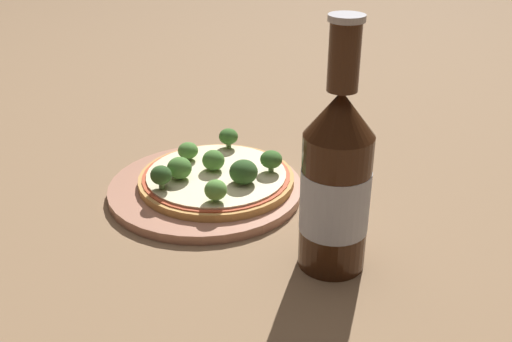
# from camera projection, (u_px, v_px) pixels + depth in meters

# --- Properties ---
(ground_plane) EXTENTS (3.00, 3.00, 0.00)m
(ground_plane) POSITION_uv_depth(u_px,v_px,m) (215.00, 196.00, 0.77)
(ground_plane) COLOR #846647
(plate) EXTENTS (0.25, 0.25, 0.01)m
(plate) POSITION_uv_depth(u_px,v_px,m) (206.00, 188.00, 0.78)
(plate) COLOR tan
(plate) RESTS_ON ground_plane
(pizza) EXTENTS (0.20, 0.20, 0.01)m
(pizza) POSITION_uv_depth(u_px,v_px,m) (215.00, 178.00, 0.78)
(pizza) COLOR tan
(pizza) RESTS_ON plate
(broccoli_floret_0) EXTENTS (0.03, 0.03, 0.03)m
(broccoli_floret_0) POSITION_uv_depth(u_px,v_px,m) (179.00, 168.00, 0.75)
(broccoli_floret_0) COLOR #6B8E51
(broccoli_floret_0) RESTS_ON pizza
(broccoli_floret_1) EXTENTS (0.04, 0.04, 0.03)m
(broccoli_floret_1) POSITION_uv_depth(u_px,v_px,m) (244.00, 172.00, 0.74)
(broccoli_floret_1) COLOR #6B8E51
(broccoli_floret_1) RESTS_ON pizza
(broccoli_floret_2) EXTENTS (0.03, 0.03, 0.03)m
(broccoli_floret_2) POSITION_uv_depth(u_px,v_px,m) (271.00, 160.00, 0.77)
(broccoli_floret_2) COLOR #6B8E51
(broccoli_floret_2) RESTS_ON pizza
(broccoli_floret_3) EXTENTS (0.03, 0.03, 0.03)m
(broccoli_floret_3) POSITION_uv_depth(u_px,v_px,m) (161.00, 175.00, 0.73)
(broccoli_floret_3) COLOR #6B8E51
(broccoli_floret_3) RESTS_ON pizza
(broccoli_floret_4) EXTENTS (0.03, 0.03, 0.03)m
(broccoli_floret_4) POSITION_uv_depth(u_px,v_px,m) (213.00, 160.00, 0.77)
(broccoli_floret_4) COLOR #6B8E51
(broccoli_floret_4) RESTS_ON pizza
(broccoli_floret_5) EXTENTS (0.03, 0.03, 0.03)m
(broccoli_floret_5) POSITION_uv_depth(u_px,v_px,m) (216.00, 190.00, 0.70)
(broccoli_floret_5) COLOR #6B8E51
(broccoli_floret_5) RESTS_ON pizza
(broccoli_floret_6) EXTENTS (0.03, 0.03, 0.02)m
(broccoli_floret_6) POSITION_uv_depth(u_px,v_px,m) (188.00, 151.00, 0.80)
(broccoli_floret_6) COLOR #6B8E51
(broccoli_floret_6) RESTS_ON pizza
(broccoli_floret_7) EXTENTS (0.03, 0.03, 0.03)m
(broccoli_floret_7) POSITION_uv_depth(u_px,v_px,m) (231.00, 137.00, 0.84)
(broccoli_floret_7) COLOR #6B8E51
(broccoli_floret_7) RESTS_ON pizza
(beer_bottle) EXTENTS (0.07, 0.07, 0.26)m
(beer_bottle) POSITION_uv_depth(u_px,v_px,m) (336.00, 182.00, 0.60)
(beer_bottle) COLOR #381E0F
(beer_bottle) RESTS_ON ground_plane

